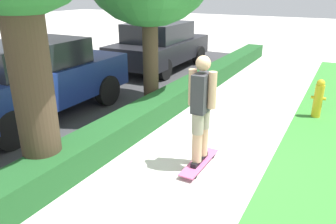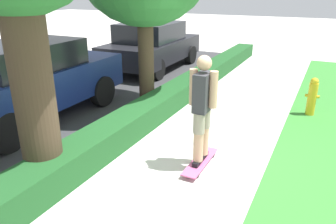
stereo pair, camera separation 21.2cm
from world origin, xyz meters
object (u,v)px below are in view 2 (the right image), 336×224
skateboard (200,162)px  parked_car_rear (152,45)px  fire_hydrant (312,96)px  skater_person (202,108)px  parked_car_middle (29,80)px

skateboard → parked_car_rear: size_ratio=0.24×
skateboard → parked_car_rear: 6.87m
parked_car_rear → fire_hydrant: parked_car_rear is taller
skater_person → parked_car_middle: 3.94m
skateboard → skater_person: 0.91m
skateboard → parked_car_middle: 4.02m
skateboard → skater_person: size_ratio=0.61×
fire_hydrant → skateboard: bearing=156.6°
parked_car_rear → parked_car_middle: bearing=178.5°
fire_hydrant → skater_person: bearing=156.6°
skater_person → parked_car_middle: (0.28, 3.93, -0.12)m
skater_person → parked_car_rear: bearing=35.4°
parked_car_middle → fire_hydrant: bearing=-62.6°
parked_car_middle → parked_car_rear: 5.28m
skater_person → parked_car_rear: skater_person is taller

